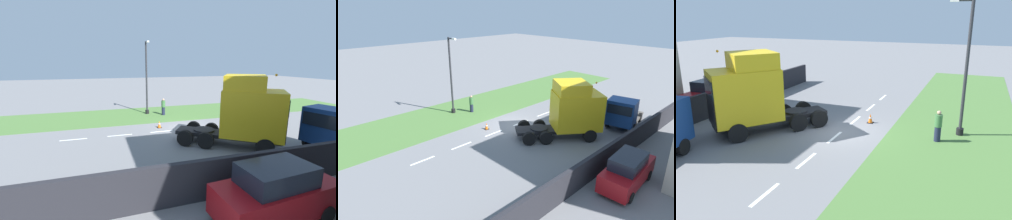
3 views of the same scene
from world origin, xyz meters
The scene contains 10 objects.
ground_plane centered at (0.00, 0.00, 0.00)m, with size 120.00×120.00×0.00m, color slate.
grass_verge centered at (-6.00, 0.00, 0.01)m, with size 7.00×44.00×0.01m.
lane_markings centered at (0.00, -0.70, 0.00)m, with size 0.16×17.80×0.00m.
boundary_wall centered at (9.00, 0.00, 0.84)m, with size 0.25×24.00×1.68m.
lorry_cab centered at (4.65, 1.93, 2.27)m, with size 5.80×6.54×4.68m.
flatbed_truck centered at (6.67, 6.38, 1.41)m, with size 3.14×5.36×2.69m.
parked_car centered at (10.70, -1.26, 0.98)m, with size 2.03×4.53×2.01m.
lamp_post centered at (-6.25, -2.11, 3.29)m, with size 1.32×0.39×7.28m.
pedestrian centered at (-5.27, -0.65, 0.83)m, with size 0.39×0.39×1.70m.
traffic_cone_lead centered at (-1.04, -2.21, 0.28)m, with size 0.36×0.36×0.58m.
Camera 2 is at (16.10, -15.94, 9.99)m, focal length 30.00 mm.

